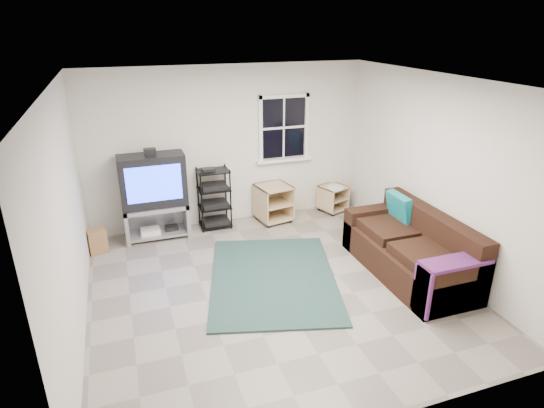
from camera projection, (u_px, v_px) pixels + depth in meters
name	position (u px, v px, depth m)	size (l,w,h in m)	color
room	(284.00, 132.00, 7.62)	(4.60, 4.62, 4.60)	gray
tv_unit	(154.00, 190.00, 6.99)	(0.99, 0.49, 1.45)	gray
av_rack	(214.00, 202.00, 7.47)	(0.51, 0.37, 1.02)	black
side_table_left	(272.00, 201.00, 7.77)	(0.62, 0.62, 0.63)	tan
side_table_right	(332.00, 196.00, 8.17)	(0.54, 0.54, 0.49)	tan
sofa	(411.00, 251.00, 6.12)	(0.91, 2.05, 0.94)	black
shag_rug	(273.00, 278.00, 6.08)	(1.63, 2.25, 0.03)	black
paper_bag	(97.00, 241.00, 6.71)	(0.26, 0.17, 0.37)	olive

